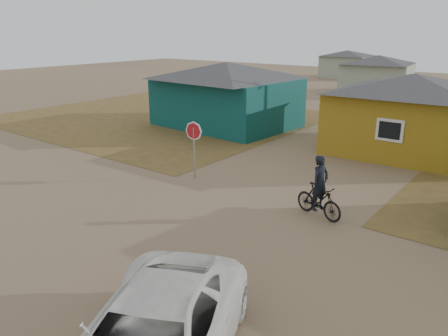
% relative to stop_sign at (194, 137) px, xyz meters
% --- Properties ---
extents(ground, '(120.00, 120.00, 0.00)m').
position_rel_stop_sign_xyz_m(ground, '(3.24, -4.38, -1.77)').
color(ground, '#83694B').
extents(grass_nw, '(20.00, 18.00, 0.00)m').
position_rel_stop_sign_xyz_m(grass_nw, '(-10.76, 8.62, -1.77)').
color(grass_nw, brown).
rests_on(grass_nw, ground).
extents(house_teal, '(8.93, 7.08, 4.00)m').
position_rel_stop_sign_xyz_m(house_teal, '(-5.26, 9.12, 0.28)').
color(house_teal, '#0B3C3A').
rests_on(house_teal, ground).
extents(house_yellow, '(7.72, 6.76, 3.90)m').
position_rel_stop_sign_xyz_m(house_yellow, '(5.74, 9.61, 0.23)').
color(house_yellow, olive).
rests_on(house_yellow, ground).
extents(house_pale_west, '(7.04, 6.15, 3.60)m').
position_rel_stop_sign_xyz_m(house_pale_west, '(-2.76, 29.62, 0.08)').
color(house_pale_west, '#96A28B').
rests_on(house_pale_west, ground).
extents(house_pale_north, '(6.28, 5.81, 3.40)m').
position_rel_stop_sign_xyz_m(house_pale_north, '(-10.76, 41.62, -0.02)').
color(house_pale_north, '#96A28B').
rests_on(house_pale_north, ground).
extents(stop_sign, '(0.77, 0.26, 2.40)m').
position_rel_stop_sign_xyz_m(stop_sign, '(0.00, 0.00, 0.00)').
color(stop_sign, gray).
rests_on(stop_sign, ground).
extents(cyclist, '(1.91, 0.98, 2.08)m').
position_rel_stop_sign_xyz_m(cyclist, '(5.80, -0.45, -1.01)').
color(cyclist, black).
rests_on(cyclist, ground).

